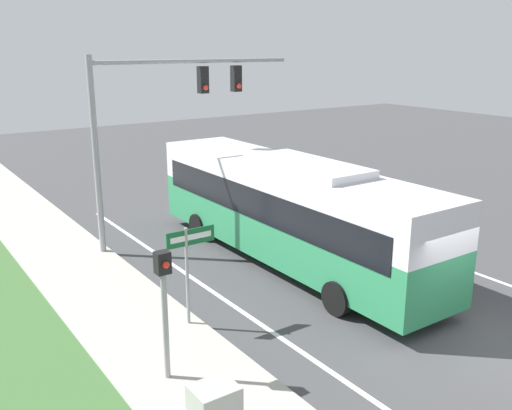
% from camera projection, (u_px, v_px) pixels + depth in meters
% --- Properties ---
extents(ground_plane, '(80.00, 80.00, 0.00)m').
position_uv_depth(ground_plane, '(471.00, 340.00, 13.25)').
color(ground_plane, '#424244').
extents(lane_divider_near, '(0.14, 30.00, 0.01)m').
position_uv_depth(lane_divider_near, '(359.00, 391.00, 11.28)').
color(lane_divider_near, silver).
rests_on(lane_divider_near, ground_plane).
extents(bus, '(2.62, 11.60, 3.37)m').
position_uv_depth(bus, '(288.00, 206.00, 17.48)').
color(bus, '#2D8956').
rests_on(bus, ground_plane).
extents(signal_gantry, '(7.39, 0.41, 6.34)m').
position_uv_depth(signal_gantry, '(161.00, 109.00, 18.68)').
color(signal_gantry, '#939399').
rests_on(signal_gantry, ground_plane).
extents(pedestrian_signal, '(0.28, 0.34, 2.82)m').
position_uv_depth(pedestrian_signal, '(164.00, 295.00, 11.07)').
color(pedestrian_signal, '#939399').
rests_on(pedestrian_signal, ground_plane).
extents(street_sign, '(1.25, 0.08, 2.54)m').
position_uv_depth(street_sign, '(189.00, 258.00, 13.40)').
color(street_sign, '#939399').
rests_on(street_sign, ground_plane).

